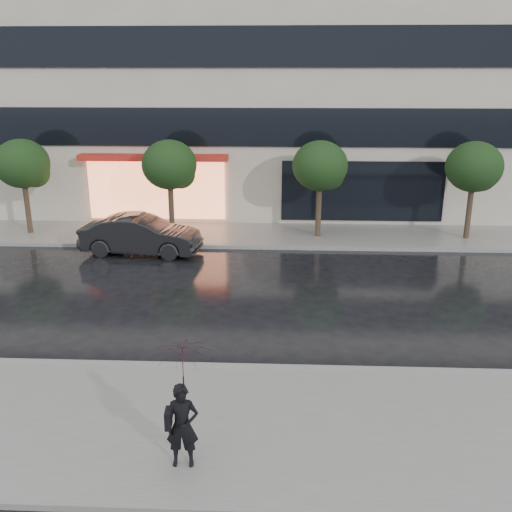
{
  "coord_description": "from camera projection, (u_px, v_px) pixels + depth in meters",
  "views": [
    {
      "loc": [
        1.48,
        -12.58,
        6.55
      ],
      "look_at": [
        0.77,
        3.27,
        1.4
      ],
      "focal_mm": 40.0,
      "sensor_mm": 36.0,
      "label": 1
    }
  ],
  "objects": [
    {
      "name": "sidewalk_far",
      "position": [
        245.0,
        235.0,
        23.76
      ],
      "size": [
        60.0,
        3.5,
        0.12
      ],
      "primitive_type": "cube",
      "color": "slate",
      "rests_on": "ground"
    },
    {
      "name": "parked_car",
      "position": [
        141.0,
        235.0,
        21.25
      ],
      "size": [
        4.56,
        1.95,
        1.46
      ],
      "primitive_type": "imported",
      "rotation": [
        0.0,
        0.0,
        1.48
      ],
      "color": "black",
      "rests_on": "ground"
    },
    {
      "name": "tree_mid_east",
      "position": [
        321.0,
        168.0,
        22.53
      ],
      "size": [
        2.2,
        2.2,
        3.99
      ],
      "color": "#33261C",
      "rests_on": "ground"
    },
    {
      "name": "tree_far_west",
      "position": [
        24.0,
        165.0,
        23.04
      ],
      "size": [
        2.2,
        2.2,
        3.99
      ],
      "color": "#33261C",
      "rests_on": "ground"
    },
    {
      "name": "tree_far_east",
      "position": [
        475.0,
        169.0,
        22.28
      ],
      "size": [
        2.2,
        2.2,
        3.99
      ],
      "color": "#33261C",
      "rests_on": "ground"
    },
    {
      "name": "curb_near",
      "position": [
        214.0,
        368.0,
        13.06
      ],
      "size": [
        60.0,
        0.25,
        0.14
      ],
      "primitive_type": "cube",
      "color": "gray",
      "rests_on": "ground"
    },
    {
      "name": "office_building",
      "position": [
        254.0,
        19.0,
        28.33
      ],
      "size": [
        30.0,
        12.76,
        18.0
      ],
      "color": "beige",
      "rests_on": "ground"
    },
    {
      "name": "curb_far",
      "position": [
        242.0,
        247.0,
        22.09
      ],
      "size": [
        60.0,
        0.25,
        0.14
      ],
      "primitive_type": "cube",
      "color": "gray",
      "rests_on": "ground"
    },
    {
      "name": "pedestrian_with_umbrella",
      "position": [
        183.0,
        384.0,
        9.32
      ],
      "size": [
        1.06,
        1.08,
        2.27
      ],
      "rotation": [
        0.0,
        0.0,
        0.07
      ],
      "color": "black",
      "rests_on": "sidewalk_near"
    },
    {
      "name": "sidewalk_near",
      "position": [
        201.0,
        426.0,
        10.93
      ],
      "size": [
        60.0,
        4.5,
        0.12
      ],
      "primitive_type": "cube",
      "color": "slate",
      "rests_on": "ground"
    },
    {
      "name": "ground",
      "position": [
        219.0,
        350.0,
        14.04
      ],
      "size": [
        120.0,
        120.0,
        0.0
      ],
      "primitive_type": "plane",
      "color": "black",
      "rests_on": "ground"
    },
    {
      "name": "tree_mid_west",
      "position": [
        171.0,
        166.0,
        22.79
      ],
      "size": [
        2.2,
        2.2,
        3.99
      ],
      "color": "#33261C",
      "rests_on": "ground"
    }
  ]
}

